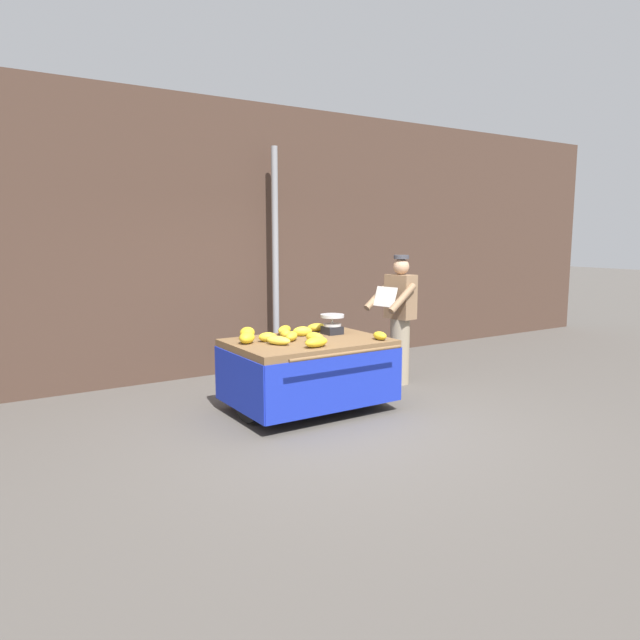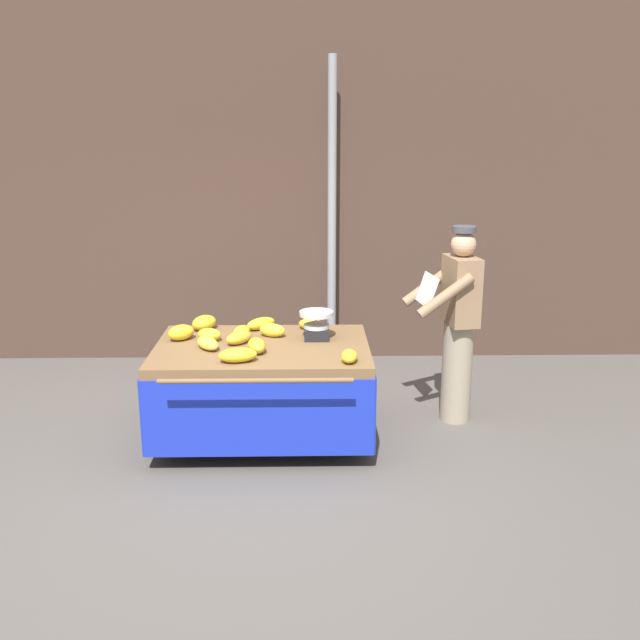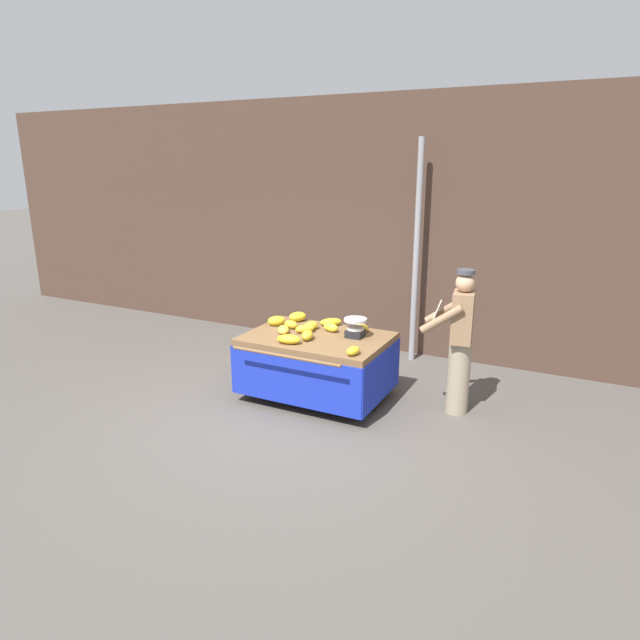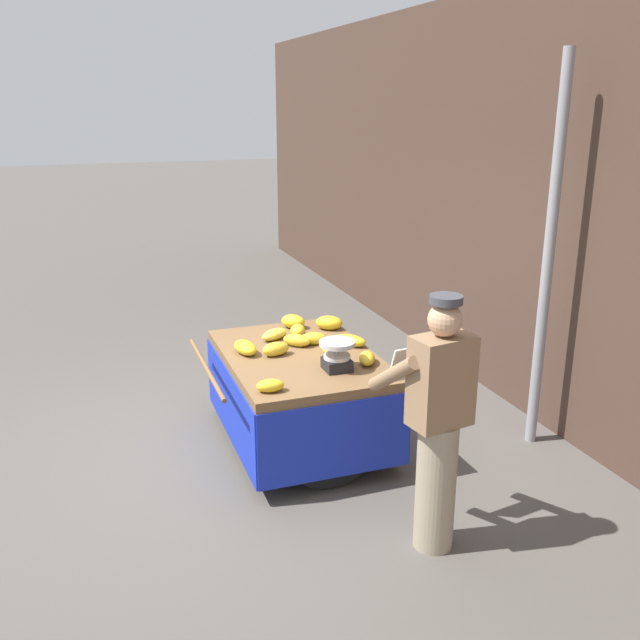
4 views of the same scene
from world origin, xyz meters
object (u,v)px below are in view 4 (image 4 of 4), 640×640
at_px(banana_bunch_3, 350,340).
at_px(banana_bunch_9, 245,347).
at_px(banana_bunch_0, 367,358).
at_px(banana_bunch_7, 297,340).
at_px(banana_bunch_6, 314,338).
at_px(banana_bunch_1, 276,349).
at_px(banana_bunch_5, 329,323).
at_px(banana_bunch_8, 293,321).
at_px(banana_cart, 299,377).
at_px(banana_bunch_4, 329,347).
at_px(banana_bunch_11, 298,330).
at_px(banana_bunch_2, 270,386).
at_px(street_pole, 548,260).
at_px(weighing_scale, 337,355).
at_px(banana_bunch_10, 275,334).
at_px(vendor_person, 437,424).

relative_size(banana_bunch_3, banana_bunch_9, 1.01).
bearing_deg(banana_bunch_0, banana_bunch_7, -146.25).
bearing_deg(banana_bunch_0, banana_bunch_6, -157.18).
bearing_deg(banana_bunch_1, banana_bunch_5, 127.25).
distance_m(banana_bunch_8, banana_bunch_9, 0.78).
bearing_deg(banana_bunch_6, banana_cart, -46.64).
height_order(banana_bunch_4, banana_bunch_7, banana_bunch_4).
bearing_deg(banana_bunch_5, banana_bunch_6, -37.93).
relative_size(banana_bunch_1, banana_bunch_11, 1.17).
bearing_deg(banana_bunch_3, banana_bunch_0, -4.27).
distance_m(banana_bunch_2, banana_bunch_6, 1.06).
xyz_separation_m(street_pole, banana_bunch_8, (-1.30, -1.74, -0.72)).
distance_m(banana_bunch_0, banana_bunch_3, 0.44).
xyz_separation_m(banana_cart, banana_bunch_5, (-0.52, 0.46, 0.27)).
distance_m(weighing_scale, banana_bunch_0, 0.28).
distance_m(banana_bunch_4, banana_bunch_9, 0.69).
relative_size(banana_bunch_4, banana_bunch_10, 0.80).
bearing_deg(weighing_scale, banana_bunch_4, 168.97).
bearing_deg(banana_bunch_2, banana_bunch_3, 128.14).
distance_m(banana_bunch_1, banana_bunch_2, 0.75).
xyz_separation_m(banana_bunch_3, vendor_person, (1.69, -0.09, 0.01)).
xyz_separation_m(banana_bunch_6, banana_bunch_10, (-0.24, -0.28, -0.01)).
relative_size(banana_bunch_3, vendor_person, 0.17).
height_order(banana_bunch_2, banana_bunch_3, banana_bunch_3).
xyz_separation_m(weighing_scale, banana_bunch_7, (-0.63, -0.12, -0.07)).
xyz_separation_m(banana_bunch_7, banana_bunch_8, (-0.48, 0.12, 0.01)).
bearing_deg(banana_bunch_3, street_pole, 65.16).
bearing_deg(banana_bunch_2, banana_bunch_11, 152.96).
bearing_deg(vendor_person, banana_bunch_4, -174.93).
bearing_deg(banana_bunch_0, banana_bunch_9, -123.09).
bearing_deg(banana_bunch_1, vendor_person, 18.68).
bearing_deg(street_pole, banana_bunch_4, -108.41).
bearing_deg(weighing_scale, banana_bunch_11, -177.68).
relative_size(banana_cart, banana_bunch_6, 7.76).
relative_size(banana_bunch_2, banana_bunch_9, 0.71).
distance_m(banana_bunch_4, banana_bunch_8, 0.75).
relative_size(banana_bunch_1, banana_bunch_6, 1.05).
relative_size(banana_bunch_0, banana_bunch_11, 1.19).
bearing_deg(banana_bunch_11, banana_bunch_4, 11.84).
height_order(banana_bunch_1, vendor_person, vendor_person).
relative_size(banana_bunch_0, banana_bunch_7, 0.97).
xyz_separation_m(banana_bunch_1, banana_bunch_3, (-0.01, 0.66, -0.01)).
xyz_separation_m(banana_bunch_4, banana_bunch_5, (-0.60, 0.22, 0.01)).
bearing_deg(banana_bunch_0, banana_bunch_8, -165.66).
bearing_deg(banana_cart, weighing_scale, 20.68).
bearing_deg(banana_cart, banana_bunch_2, -32.98).
relative_size(banana_cart, banana_bunch_4, 7.76).
bearing_deg(banana_bunch_11, banana_bunch_0, 19.99).
bearing_deg(banana_bunch_9, weighing_scale, 44.56).
bearing_deg(banana_cart, banana_bunch_10, -168.08).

